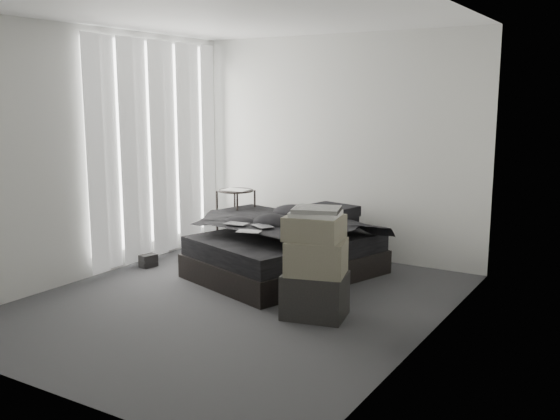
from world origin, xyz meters
The scene contains 25 objects.
floor centered at (0.00, 0.00, 0.00)m, with size 3.60×4.20×0.01m, color #363639.
ceiling centered at (0.00, 0.00, 2.60)m, with size 3.60×4.20×0.01m, color white.
wall_back centered at (0.00, 2.10, 1.30)m, with size 3.60×0.01×2.60m, color silver.
wall_front centered at (0.00, -2.10, 1.30)m, with size 3.60×0.01×2.60m, color silver.
wall_left centered at (-1.80, 0.00, 1.30)m, with size 0.01×4.20×2.60m, color silver.
wall_right centered at (1.80, 0.00, 1.30)m, with size 0.01×4.20×2.60m, color silver.
window_left centered at (-1.78, 0.90, 1.35)m, with size 0.02×2.00×2.30m, color white.
curtain_left centered at (-1.73, 0.90, 1.28)m, with size 0.06×2.12×2.48m, color white.
bed centered at (-0.06, 1.02, 0.12)m, with size 1.38×1.83×0.25m, color black.
mattress centered at (-0.06, 1.02, 0.35)m, with size 1.33×1.78×0.20m, color black.
duvet centered at (-0.07, 0.98, 0.55)m, with size 1.35×1.56×0.21m, color black.
pillow_lower centered at (0.12, 1.71, 0.51)m, with size 0.55×0.37×0.12m, color black.
pillow_upper centered at (0.17, 1.67, 0.63)m, with size 0.51×0.36×0.12m, color black.
laptop centered at (0.28, 0.96, 0.67)m, with size 0.29×0.19×0.02m, color silver.
comic_a centered at (-0.42, 0.62, 0.66)m, with size 0.23×0.15×0.01m, color black.
comic_b centered at (-0.13, 0.67, 0.67)m, with size 0.23×0.15×0.01m, color black.
comic_c centered at (-0.10, 0.38, 0.67)m, with size 0.23×0.15×0.01m, color black.
side_stand centered at (-1.05, 1.50, 0.39)m, with size 0.42×0.42×0.78m, color black.
papers centered at (-1.04, 1.49, 0.79)m, with size 0.30×0.22×0.02m, color white.
floor_books centered at (-1.55, 0.50, 0.06)m, with size 0.13×0.18×0.13m, color black.
box_lower centered at (0.81, 0.04, 0.19)m, with size 0.53×0.41×0.39m, color black.
box_mid centered at (0.83, 0.04, 0.54)m, with size 0.49×0.39×0.30m, color #686352.
box_upper centered at (0.80, 0.04, 0.79)m, with size 0.47×0.38×0.21m, color #686352.
art_book_white centered at (0.81, 0.04, 0.91)m, with size 0.40×0.32×0.04m, color silver.
art_book_snake centered at (0.83, 0.04, 0.95)m, with size 0.39×0.31×0.04m, color silver.
Camera 1 is at (3.25, -4.54, 1.89)m, focal length 40.00 mm.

